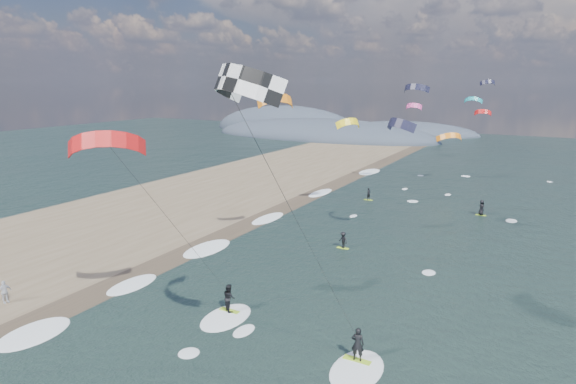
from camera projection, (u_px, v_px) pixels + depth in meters
The scene contains 10 objects.
ground at pixel (194, 367), 25.50m from camera, with size 260.00×260.00×0.00m, color black.
sand_strip at pixel (65, 242), 45.39m from camera, with size 26.00×240.00×0.00m, color brown.
wet_sand_strip at pixel (160, 265), 39.70m from camera, with size 3.00×240.00×0.00m, color #382D23.
coastal_hills at pixel (317, 133), 138.54m from camera, with size 80.00×41.00×15.00m.
kitesurfer_near_a at pixel (252, 139), 20.53m from camera, with size 8.08×9.51×15.94m.
kitesurfer_near_b at pixel (146, 197), 27.22m from camera, with size 7.18×9.32×12.90m.
far_kitesurfers at pixel (408, 217), 50.63m from camera, with size 14.65×19.21×1.77m.
bg_kite_field at pixel (436, 105), 70.39m from camera, with size 12.39×77.92×8.93m.
shoreline_surf at pixel (208, 250), 43.17m from camera, with size 2.40×79.40×0.11m.
beach_walker at pixel (4, 292), 32.71m from camera, with size 0.94×0.39×1.60m, color silver.
Camera 1 is at (15.42, -17.44, 14.81)m, focal length 30.00 mm.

